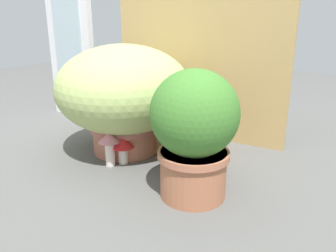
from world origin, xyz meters
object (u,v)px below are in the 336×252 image
object	(u,v)px
mushroom_ornament_red	(123,144)
leafy_planter	(194,130)
cat	(196,136)
grass_planter	(124,93)
mushroom_ornament_pink	(109,142)

from	to	relation	value
mushroom_ornament_red	leafy_planter	bearing A→B (deg)	-14.67
cat	mushroom_ornament_red	bearing A→B (deg)	-148.22
leafy_planter	grass_planter	bearing A→B (deg)	153.65
mushroom_ornament_pink	grass_planter	bearing A→B (deg)	104.30
cat	mushroom_ornament_red	distance (m)	0.31
grass_planter	cat	size ratio (longest dim) A/B	1.87
grass_planter	leafy_planter	world-z (taller)	grass_planter
mushroom_ornament_pink	mushroom_ornament_red	world-z (taller)	mushroom_ornament_pink
mushroom_ornament_pink	mushroom_ornament_red	bearing A→B (deg)	50.85
leafy_planter	cat	distance (m)	0.31
mushroom_ornament_pink	mushroom_ornament_red	distance (m)	0.06
grass_planter	cat	distance (m)	0.38
grass_planter	leafy_planter	size ratio (longest dim) A/B	1.34
grass_planter	mushroom_ornament_pink	distance (m)	0.25
grass_planter	mushroom_ornament_red	xyz separation A→B (m)	(0.08, -0.13, -0.19)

